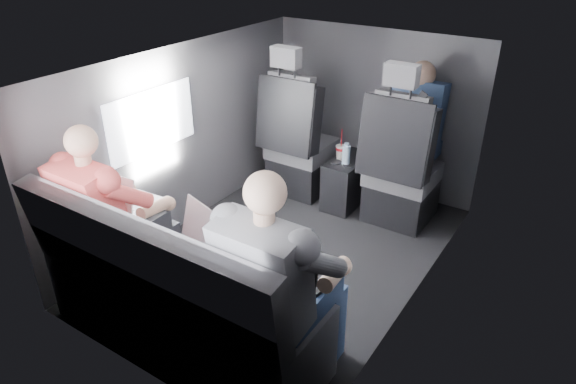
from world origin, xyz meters
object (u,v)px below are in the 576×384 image
Objects in this scene: center_console at (347,181)px; soda_cup at (341,152)px; front_seat_left at (298,148)px; laptop_white at (127,200)px; laptop_black at (298,265)px; front_seat_right at (400,174)px; passenger_rear_right at (281,283)px; laptop_silver at (215,231)px; passenger_rear_left at (113,216)px; passenger_front_right at (417,120)px; rear_bench at (177,302)px; water_bottle at (346,155)px.

center_console is 0.27m from soda_cup.
front_seat_left is 3.56× the size of laptop_white.
front_seat_right is at bearing 94.87° from laptop_black.
front_seat_left is 2.10m from passenger_rear_right.
laptop_white is 0.93× the size of laptop_silver.
front_seat_left is at bearing 122.09° from laptop_black.
passenger_rear_left is at bearing -164.20° from laptop_silver.
front_seat_left is at bearing 107.23° from laptop_silver.
center_console is at bearing -153.69° from passenger_front_right.
soda_cup is 0.22× the size of passenger_rear_left.
laptop_white is at bearing -179.88° from laptop_black.
front_seat_left reaches higher than passenger_rear_right.
center_console is at bearing 73.65° from passenger_rear_left.
front_seat_right is at bearing 0.32° from soda_cup.
laptop_black is (1.04, -1.66, 0.24)m from front_seat_left.
rear_bench is at bearing -76.69° from front_seat_left.
front_seat_right is 3.31× the size of laptop_silver.
front_seat_right is at bearing 57.99° from laptop_white.
front_seat_right is 0.79× the size of rear_bench.
rear_bench is at bearing -90.00° from center_console.
front_seat_left is 3.31× the size of laptop_silver.
laptop_silver is at bearing 77.77° from rear_bench.
passenger_front_right is (-0.15, 2.06, 0.12)m from passenger_rear_right.
front_seat_left is at bearing -174.93° from center_console.
passenger_front_right reaches higher than laptop_black.
passenger_rear_right is (0.59, 0.10, 0.32)m from rear_bench.
passenger_rear_right is at bearing -70.41° from soda_cup.
front_seat_left reaches higher than soda_cup.
rear_bench is at bearing -10.04° from passenger_rear_left.
laptop_white is 0.89× the size of laptop_black.
front_seat_right is 1.70m from laptop_silver.
passenger_rear_right is (0.00, -0.15, -0.01)m from laptop_black.
passenger_front_right is (-0.01, 0.26, 0.35)m from front_seat_right.
laptop_white is at bearing -94.80° from front_seat_left.
laptop_white is (-0.59, -1.70, 0.43)m from center_console.
water_bottle is at bearing -37.22° from soda_cup.
front_seat_left is at bearing 87.10° from passenger_rear_left.
passenger_rear_right is at bearing -6.94° from laptop_white.
passenger_rear_right reaches higher than laptop_silver.
center_console is 0.63× the size of passenger_front_right.
laptop_black reaches higher than laptop_silver.
front_seat_left is at bearing 172.69° from water_bottle.
passenger_rear_right is at bearing -72.23° from center_console.
passenger_rear_left is at bearing -92.90° from front_seat_left.
rear_bench is at bearing -101.54° from passenger_front_right.
front_seat_left is 1.69m from laptop_white.
soda_cup is 1.87m from passenger_rear_left.
passenger_rear_left is at bearing -172.68° from laptop_black.
laptop_white is 0.65m from laptop_silver.
laptop_silver is 1.94m from passenger_front_right.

